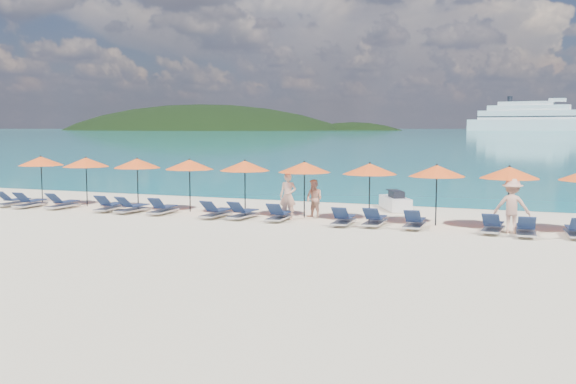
% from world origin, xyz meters
% --- Properties ---
extents(ground, '(1400.00, 1400.00, 0.00)m').
position_xyz_m(ground, '(0.00, 0.00, 0.00)').
color(ground, beige).
extents(sea, '(1600.00, 1300.00, 0.01)m').
position_xyz_m(sea, '(0.00, 660.00, 0.01)').
color(sea, '#1FA9B2').
rests_on(sea, ground).
extents(headland_main, '(374.00, 242.00, 126.50)m').
position_xyz_m(headland_main, '(-300.00, 540.00, -38.00)').
color(headland_main, black).
rests_on(headland_main, ground).
extents(headland_small, '(162.00, 126.00, 85.50)m').
position_xyz_m(headland_small, '(-150.00, 560.00, -35.00)').
color(headland_small, black).
rests_on(headland_small, ground).
extents(cruise_ship, '(129.23, 40.96, 35.53)m').
position_xyz_m(cruise_ship, '(16.90, 565.99, 9.25)').
color(cruise_ship, white).
rests_on(cruise_ship, ground).
extents(jetski, '(1.84, 2.49, 0.84)m').
position_xyz_m(jetski, '(2.92, 8.48, 0.34)').
color(jetski, white).
rests_on(jetski, ground).
extents(beachgoer_a, '(0.70, 0.49, 1.82)m').
position_xyz_m(beachgoer_a, '(-0.44, 4.13, 0.91)').
color(beachgoer_a, tan).
rests_on(beachgoer_a, ground).
extents(beachgoer_b, '(0.85, 0.68, 1.53)m').
position_xyz_m(beachgoer_b, '(0.40, 4.86, 0.77)').
color(beachgoer_b, tan).
rests_on(beachgoer_b, ground).
extents(beachgoer_c, '(1.23, 0.60, 1.87)m').
position_xyz_m(beachgoer_c, '(7.87, 3.78, 0.93)').
color(beachgoer_c, tan).
rests_on(beachgoer_c, ground).
extents(umbrella_0, '(2.10, 2.10, 2.28)m').
position_xyz_m(umbrella_0, '(-13.12, 4.75, 2.02)').
color(umbrella_0, black).
rests_on(umbrella_0, ground).
extents(umbrella_1, '(2.10, 2.10, 2.28)m').
position_xyz_m(umbrella_1, '(-10.46, 4.64, 2.02)').
color(umbrella_1, black).
rests_on(umbrella_1, ground).
extents(umbrella_2, '(2.10, 2.10, 2.28)m').
position_xyz_m(umbrella_2, '(-7.79, 4.75, 2.02)').
color(umbrella_2, black).
rests_on(umbrella_2, ground).
extents(umbrella_3, '(2.10, 2.10, 2.28)m').
position_xyz_m(umbrella_3, '(-5.16, 4.74, 2.02)').
color(umbrella_3, black).
rests_on(umbrella_3, ground).
extents(umbrella_4, '(2.10, 2.10, 2.28)m').
position_xyz_m(umbrella_4, '(-2.59, 4.79, 2.02)').
color(umbrella_4, black).
rests_on(umbrella_4, ground).
extents(umbrella_5, '(2.10, 2.10, 2.28)m').
position_xyz_m(umbrella_5, '(0.01, 4.79, 2.02)').
color(umbrella_5, black).
rests_on(umbrella_5, ground).
extents(umbrella_6, '(2.10, 2.10, 2.28)m').
position_xyz_m(umbrella_6, '(2.67, 4.76, 2.02)').
color(umbrella_6, black).
rests_on(umbrella_6, ground).
extents(umbrella_7, '(2.10, 2.10, 2.28)m').
position_xyz_m(umbrella_7, '(5.22, 4.57, 2.02)').
color(umbrella_7, black).
rests_on(umbrella_7, ground).
extents(umbrella_8, '(2.10, 2.10, 2.28)m').
position_xyz_m(umbrella_8, '(7.72, 4.61, 2.02)').
color(umbrella_8, black).
rests_on(umbrella_8, ground).
extents(lounger_0, '(0.69, 1.73, 0.66)m').
position_xyz_m(lounger_0, '(-13.65, 3.44, 0.24)').
color(lounger_0, silver).
rests_on(lounger_0, ground).
extents(lounger_1, '(0.72, 1.74, 0.66)m').
position_xyz_m(lounger_1, '(-12.54, 3.31, 0.24)').
color(lounger_1, silver).
rests_on(lounger_1, ground).
extents(lounger_2, '(0.67, 1.72, 0.66)m').
position_xyz_m(lounger_2, '(-10.93, 3.55, 0.24)').
color(lounger_2, silver).
rests_on(lounger_2, ground).
extents(lounger_3, '(0.75, 1.74, 0.66)m').
position_xyz_m(lounger_3, '(-8.40, 3.54, 0.24)').
color(lounger_3, silver).
rests_on(lounger_3, ground).
extents(lounger_4, '(0.79, 1.76, 0.66)m').
position_xyz_m(lounger_4, '(-7.22, 3.47, 0.24)').
color(lounger_4, silver).
rests_on(lounger_4, ground).
extents(lounger_5, '(0.72, 1.73, 0.66)m').
position_xyz_m(lounger_5, '(-5.79, 3.58, 0.24)').
color(lounger_5, silver).
rests_on(lounger_5, ground).
extents(lounger_6, '(0.74, 1.74, 0.66)m').
position_xyz_m(lounger_6, '(-3.23, 3.42, 0.24)').
color(lounger_6, silver).
rests_on(lounger_6, ground).
extents(lounger_7, '(0.77, 1.75, 0.66)m').
position_xyz_m(lounger_7, '(-2.11, 3.55, 0.24)').
color(lounger_7, silver).
rests_on(lounger_7, ground).
extents(lounger_8, '(0.68, 1.72, 0.66)m').
position_xyz_m(lounger_8, '(-0.56, 3.54, 0.24)').
color(lounger_8, silver).
rests_on(lounger_8, ground).
extents(lounger_9, '(0.69, 1.72, 0.66)m').
position_xyz_m(lounger_9, '(2.05, 3.38, 0.24)').
color(lounger_9, silver).
rests_on(lounger_9, ground).
extents(lounger_10, '(0.63, 1.70, 0.66)m').
position_xyz_m(lounger_10, '(3.17, 3.60, 0.24)').
color(lounger_10, silver).
rests_on(lounger_10, ground).
extents(lounger_11, '(0.65, 1.71, 0.66)m').
position_xyz_m(lounger_11, '(4.63, 3.55, 0.24)').
color(lounger_11, silver).
rests_on(lounger_11, ground).
extents(lounger_12, '(0.74, 1.74, 0.66)m').
position_xyz_m(lounger_12, '(7.29, 3.54, 0.24)').
color(lounger_12, silver).
rests_on(lounger_12, ground).
extents(lounger_13, '(0.70, 1.73, 0.66)m').
position_xyz_m(lounger_13, '(8.35, 3.27, 0.24)').
color(lounger_13, silver).
rests_on(lounger_13, ground).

